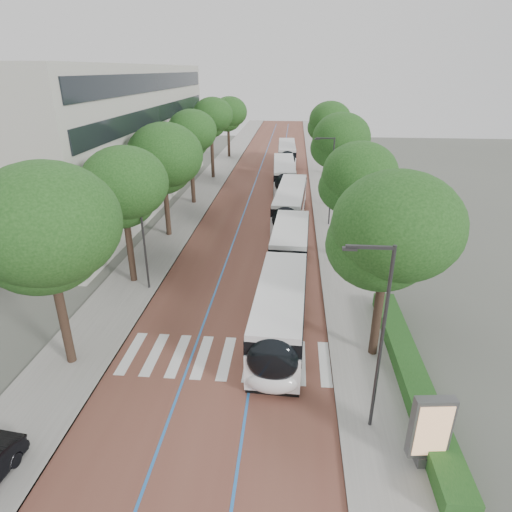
{
  "coord_description": "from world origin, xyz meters",
  "views": [
    {
      "loc": [
        3.27,
        -16.73,
        13.59
      ],
      "look_at": [
        1.06,
        8.68,
        2.4
      ],
      "focal_mm": 30.0,
      "sensor_mm": 36.0,
      "label": 1
    }
  ],
  "objects": [
    {
      "name": "road",
      "position": [
        0.0,
        40.0,
        0.01
      ],
      "size": [
        11.0,
        140.0,
        0.02
      ],
      "primitive_type": "cube",
      "color": "brown",
      "rests_on": "ground"
    },
    {
      "name": "trees_left",
      "position": [
        -7.5,
        22.56,
        6.8
      ],
      "size": [
        6.32,
        60.97,
        9.79
      ],
      "color": "black",
      "rests_on": "ground"
    },
    {
      "name": "lane_line_left",
      "position": [
        -1.6,
        40.0,
        0.02
      ],
      "size": [
        0.12,
        126.0,
        0.01
      ],
      "primitive_type": "cube",
      "color": "#2364B2",
      "rests_on": "road"
    },
    {
      "name": "bus_queued_2",
      "position": [
        2.25,
        49.11,
        1.62
      ],
      "size": [
        2.89,
        12.47,
        3.2
      ],
      "rotation": [
        0.0,
        0.0,
        0.03
      ],
      "color": "white",
      "rests_on": "ground"
    },
    {
      "name": "lead_bus",
      "position": [
        3.02,
        6.79,
        1.63
      ],
      "size": [
        3.29,
        18.49,
        3.2
      ],
      "rotation": [
        0.0,
        0.0,
        -0.04
      ],
      "color": "black",
      "rests_on": "ground"
    },
    {
      "name": "bus_queued_0",
      "position": [
        3.11,
        22.73,
        1.62
      ],
      "size": [
        3.27,
        12.53,
        3.2
      ],
      "rotation": [
        0.0,
        0.0,
        -0.06
      ],
      "color": "white",
      "rests_on": "ground"
    },
    {
      "name": "sidewalk_left",
      "position": [
        -7.5,
        40.0,
        0.06
      ],
      "size": [
        4.0,
        140.0,
        0.12
      ],
      "primitive_type": "cube",
      "color": "gray",
      "rests_on": "ground"
    },
    {
      "name": "kerb_right",
      "position": [
        5.6,
        40.0,
        0.06
      ],
      "size": [
        0.2,
        140.0,
        0.14
      ],
      "primitive_type": "cube",
      "color": "gray",
      "rests_on": "ground"
    },
    {
      "name": "lamp_post_left",
      "position": [
        -6.1,
        8.0,
        4.12
      ],
      "size": [
        0.14,
        0.14,
        8.0
      ],
      "primitive_type": "cylinder",
      "color": "#303033",
      "rests_on": "sidewalk_left"
    },
    {
      "name": "streetlight_far",
      "position": [
        6.62,
        22.0,
        4.82
      ],
      "size": [
        1.82,
        0.2,
        8.0
      ],
      "color": "#303033",
      "rests_on": "sidewalk_right"
    },
    {
      "name": "hedge",
      "position": [
        9.1,
        0.0,
        0.52
      ],
      "size": [
        1.2,
        14.0,
        0.8
      ],
      "primitive_type": "cube",
      "color": "#184718",
      "rests_on": "sidewalk_right"
    },
    {
      "name": "zebra_crossing",
      "position": [
        0.2,
        1.0,
        0.03
      ],
      "size": [
        10.55,
        3.6,
        0.01
      ],
      "color": "silver",
      "rests_on": "ground"
    },
    {
      "name": "ground",
      "position": [
        0.0,
        0.0,
        0.0
      ],
      "size": [
        160.0,
        160.0,
        0.0
      ],
      "primitive_type": "plane",
      "color": "#51544C",
      "rests_on": "ground"
    },
    {
      "name": "trees_right",
      "position": [
        7.7,
        21.57,
        6.54
      ],
      "size": [
        5.89,
        47.74,
        9.14
      ],
      "color": "black",
      "rests_on": "ground"
    },
    {
      "name": "streetlight_near",
      "position": [
        6.62,
        -3.0,
        4.82
      ],
      "size": [
        1.82,
        0.2,
        8.0
      ],
      "color": "#303033",
      "rests_on": "sidewalk_right"
    },
    {
      "name": "lane_line_right",
      "position": [
        1.6,
        40.0,
        0.02
      ],
      "size": [
        0.12,
        126.0,
        0.01
      ],
      "primitive_type": "cube",
      "color": "#2364B2",
      "rests_on": "road"
    },
    {
      "name": "kerb_left",
      "position": [
        -5.6,
        40.0,
        0.06
      ],
      "size": [
        0.2,
        140.0,
        0.14
      ],
      "primitive_type": "cube",
      "color": "gray",
      "rests_on": "ground"
    },
    {
      "name": "ad_panel",
      "position": [
        8.49,
        -4.73,
        1.71
      ],
      "size": [
        1.5,
        0.64,
        3.03
      ],
      "rotation": [
        0.0,
        0.0,
        0.12
      ],
      "color": "#59595B",
      "rests_on": "sidewalk_right"
    },
    {
      "name": "bus_queued_1",
      "position": [
        2.2,
        35.12,
        1.62
      ],
      "size": [
        3.06,
        12.5,
        3.2
      ],
      "rotation": [
        0.0,
        0.0,
        0.04
      ],
      "color": "white",
      "rests_on": "ground"
    },
    {
      "name": "sidewalk_right",
      "position": [
        7.5,
        40.0,
        0.06
      ],
      "size": [
        4.0,
        140.0,
        0.12
      ],
      "primitive_type": "cube",
      "color": "gray",
      "rests_on": "ground"
    },
    {
      "name": "office_building",
      "position": [
        -19.47,
        28.0,
        7.0
      ],
      "size": [
        18.11,
        40.0,
        14.0
      ],
      "color": "beige",
      "rests_on": "ground"
    }
  ]
}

